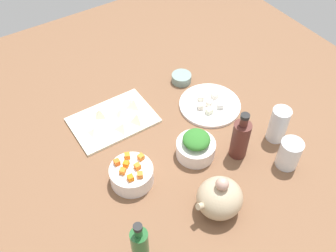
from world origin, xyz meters
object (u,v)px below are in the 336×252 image
object	(u,v)px
plate_tofu	(210,105)
cutting_board	(113,120)
bottle_1	(240,139)
bowl_greens	(196,149)
bottle_0	(141,252)
teapot	(220,198)
bowl_small_side	(181,78)
drinking_glass_0	(289,154)
bowl_carrots	(132,175)
drinking_glass_1	(278,124)

from	to	relation	value
plate_tofu	cutting_board	bearing A→B (deg)	-20.82
plate_tofu	bottle_1	bearing A→B (deg)	75.47
bowl_greens	bottle_0	size ratio (longest dim) A/B	0.55
plate_tofu	teapot	distance (cm)	45.79
bottle_0	bottle_1	world-z (taller)	bottle_0
bowl_small_side	bottle_0	xyz separation A→B (cm)	(53.88, 59.47, 9.08)
bowl_small_side	bottle_0	distance (cm)	80.76
teapot	drinking_glass_0	distance (cm)	30.38
bowl_greens	bottle_1	distance (cm)	15.63
cutting_board	plate_tofu	bearing A→B (deg)	159.18
bottle_1	teapot	bearing A→B (deg)	34.95
bowl_small_side	bottle_1	world-z (taller)	bottle_1
bowl_carrots	bowl_small_side	distance (cm)	52.74
plate_tofu	bottle_1	xyz separation A→B (cm)	(6.25, 24.12, 7.42)
cutting_board	bottle_1	world-z (taller)	bottle_1
bottle_0	drinking_glass_0	world-z (taller)	bottle_0
cutting_board	plate_tofu	distance (cm)	38.06
drinking_glass_1	cutting_board	bearing A→B (deg)	-40.81
plate_tofu	drinking_glass_0	size ratio (longest dim) A/B	2.21
bottle_1	cutting_board	bearing A→B (deg)	-52.08
bottle_1	drinking_glass_0	bearing A→B (deg)	131.49
bowl_greens	drinking_glass_1	distance (cm)	30.54
bowl_small_side	drinking_glass_0	size ratio (longest dim) A/B	0.75
plate_tofu	drinking_glass_1	size ratio (longest dim) A/B	1.74
bowl_carrots	bowl_small_side	size ratio (longest dim) A/B	1.75
cutting_board	bottle_1	xyz separation A→B (cm)	(-29.33, 37.65, 7.52)
bowl_carrots	bowl_greens	bearing A→B (deg)	174.29
drinking_glass_0	drinking_glass_1	world-z (taller)	drinking_glass_1
cutting_board	bottle_0	size ratio (longest dim) A/B	1.24
plate_tofu	drinking_glass_1	bearing A→B (deg)	111.12
plate_tofu	bowl_small_side	xyz separation A→B (cm)	(0.98, -18.26, 1.15)
bowl_greens	cutting_board	bearing A→B (deg)	-60.61
bowl_carrots	bottle_1	bearing A→B (deg)	164.35
bowl_carrots	teapot	bearing A→B (deg)	126.01
bowl_carrots	teapot	distance (cm)	29.46
drinking_glass_1	bottle_0	bearing A→B (deg)	13.37
teapot	drinking_glass_1	bearing A→B (deg)	-161.62
plate_tofu	bowl_small_side	distance (cm)	18.33
bowl_greens	drinking_glass_1	xyz separation A→B (cm)	(-28.75, 9.51, 3.98)
plate_tofu	bowl_greens	xyz separation A→B (cm)	(18.78, 16.29, 2.32)
drinking_glass_0	plate_tofu	bearing A→B (deg)	-82.50
bowl_greens	bowl_small_side	world-z (taller)	bowl_greens
cutting_board	teapot	world-z (taller)	teapot
bottle_0	bowl_greens	bearing A→B (deg)	-145.37
bottle_0	drinking_glass_0	distance (cm)	60.09
bottle_0	drinking_glass_0	bearing A→B (deg)	-175.62
bowl_carrots	bowl_small_side	world-z (taller)	bowl_carrots
teapot	bottle_0	distance (cm)	29.91
bottle_0	bottle_1	xyz separation A→B (cm)	(-48.61, -17.09, -2.81)
drinking_glass_0	teapot	bearing A→B (deg)	1.81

